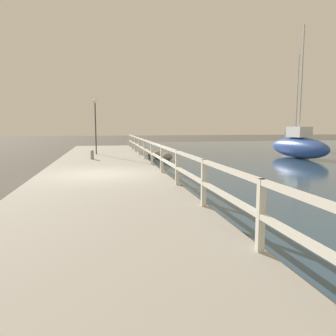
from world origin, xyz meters
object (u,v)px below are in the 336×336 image
Objects in this scene: mooring_bollard at (92,154)px; dock_lamp at (95,117)px; sailboat_blue at (298,146)px; sailboat_gray at (295,143)px.

dock_lamp reaches higher than mooring_bollard.
dock_lamp is at bearing 167.43° from sailboat_blue.
sailboat_blue is (13.00, 1.23, 0.23)m from mooring_bollard.
sailboat_blue is 7.32m from sailboat_gray.
mooring_bollard is at bearing -147.65° from sailboat_gray.
sailboat_gray is (16.57, 4.30, -1.96)m from dock_lamp.
mooring_bollard is 0.06× the size of sailboat_gray.
mooring_bollard is at bearing -178.28° from sailboat_blue.
sailboat_gray is (3.71, 6.30, -0.14)m from sailboat_blue.
sailboat_gray is (16.71, 7.54, 0.09)m from mooring_bollard.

